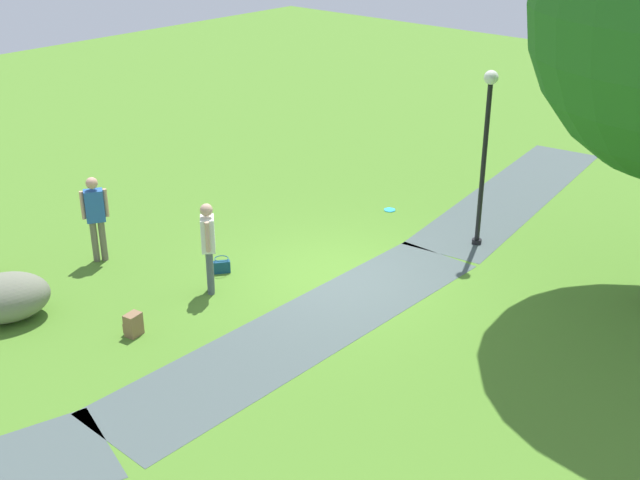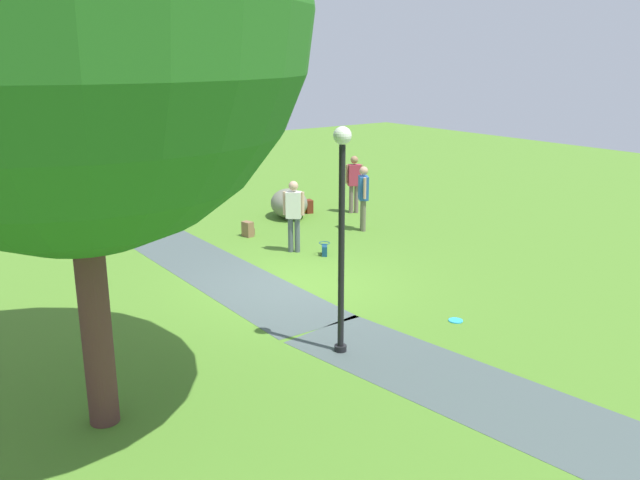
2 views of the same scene
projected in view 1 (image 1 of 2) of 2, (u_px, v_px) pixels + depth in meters
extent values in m
plane|color=#4D7D27|center=(341.00, 276.00, 15.64)|extent=(48.00, 48.00, 0.00)
cube|color=#455351|center=(513.00, 194.00, 19.55)|extent=(8.16, 2.81, 0.01)
cube|color=#455351|center=(305.00, 329.00, 13.82)|extent=(8.02, 1.83, 0.01)
cylinder|color=black|center=(477.00, 241.00, 16.96)|extent=(0.20, 0.20, 0.10)
cylinder|color=black|center=(483.00, 167.00, 16.28)|extent=(0.10, 0.10, 3.36)
sphere|color=white|center=(491.00, 77.00, 15.53)|extent=(0.28, 0.28, 0.28)
ellipsoid|color=slate|center=(6.00, 298.00, 13.96)|extent=(1.80, 1.60, 0.84)
cylinder|color=#4B555D|center=(210.00, 269.00, 14.95)|extent=(0.13, 0.13, 0.85)
cylinder|color=#4B555D|center=(210.00, 273.00, 14.80)|extent=(0.13, 0.13, 0.85)
cube|color=silver|center=(208.00, 234.00, 14.57)|extent=(0.42, 0.43, 0.64)
cylinder|color=tan|center=(208.00, 227.00, 14.75)|extent=(0.08, 0.08, 0.57)
cylinder|color=tan|center=(208.00, 237.00, 14.35)|extent=(0.08, 0.08, 0.57)
sphere|color=tan|center=(206.00, 210.00, 14.37)|extent=(0.23, 0.23, 0.23)
cylinder|color=#696452|center=(103.00, 240.00, 16.11)|extent=(0.13, 0.13, 0.85)
cylinder|color=#696452|center=(95.00, 241.00, 16.06)|extent=(0.13, 0.13, 0.85)
cube|color=#285BA3|center=(95.00, 206.00, 15.77)|extent=(0.43, 0.39, 0.64)
cylinder|color=tan|center=(106.00, 203.00, 15.82)|extent=(0.08, 0.08, 0.57)
cylinder|color=tan|center=(83.00, 205.00, 15.70)|extent=(0.08, 0.08, 0.57)
sphere|color=tan|center=(92.00, 183.00, 15.58)|extent=(0.23, 0.23, 0.23)
cube|color=navy|center=(222.00, 267.00, 15.71)|extent=(0.33, 0.28, 0.24)
torus|color=navy|center=(221.00, 259.00, 15.64)|extent=(0.38, 0.38, 0.02)
cube|color=#846141|center=(133.00, 325.00, 13.57)|extent=(0.31, 0.24, 0.40)
cube|color=brown|center=(128.00, 327.00, 13.66)|extent=(0.20, 0.09, 0.18)
cylinder|color=#2CADD9|center=(390.00, 210.00, 18.63)|extent=(0.26, 0.26, 0.02)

